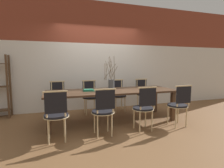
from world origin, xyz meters
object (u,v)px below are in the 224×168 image
object	(u,v)px
chair_near_center	(144,106)
book_stack	(89,90)
chair_far_center	(118,94)
dining_table	(112,94)
vase_centerpiece	(111,84)

from	to	relation	value
chair_near_center	book_stack	world-z (taller)	chair_near_center
chair_far_center	dining_table	bearing A→B (deg)	60.91
vase_centerpiece	dining_table	bearing A→B (deg)	37.88
dining_table	book_stack	bearing A→B (deg)	174.11
chair_far_center	book_stack	xyz separation A→B (m)	(-0.99, -0.74, 0.25)
chair_near_center	chair_far_center	world-z (taller)	same
vase_centerpiece	chair_near_center	bearing A→B (deg)	-59.93
chair_far_center	book_stack	bearing A→B (deg)	36.79
dining_table	vase_centerpiece	distance (m)	0.23
chair_near_center	vase_centerpiece	size ratio (longest dim) A/B	1.15
chair_near_center	dining_table	bearing A→B (deg)	118.19
chair_far_center	vase_centerpiece	world-z (taller)	vase_centerpiece
chair_near_center	chair_far_center	distance (m)	1.59
chair_far_center	book_stack	world-z (taller)	chair_far_center
dining_table	book_stack	world-z (taller)	book_stack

